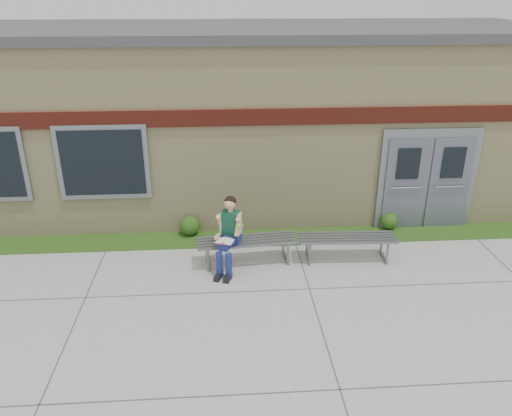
{
  "coord_description": "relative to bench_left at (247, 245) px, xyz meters",
  "views": [
    {
      "loc": [
        -0.5,
        -7.14,
        4.98
      ],
      "look_at": [
        0.11,
        1.7,
        1.12
      ],
      "focal_mm": 35.0,
      "sensor_mm": 36.0,
      "label": 1
    }
  ],
  "objects": [
    {
      "name": "shrub_east",
      "position": [
        3.29,
        1.29,
        -0.18
      ],
      "size": [
        0.38,
        0.38,
        0.38
      ],
      "primitive_type": "sphere",
      "color": "#224512",
      "rests_on": "grass_strip"
    },
    {
      "name": "ground",
      "position": [
        0.08,
        -1.56,
        -0.39
      ],
      "size": [
        80.0,
        80.0,
        0.0
      ],
      "primitive_type": "plane",
      "color": "#9E9E99",
      "rests_on": "ground"
    },
    {
      "name": "bench_right",
      "position": [
        2.0,
        0.0,
        -0.01
      ],
      "size": [
        1.94,
        0.61,
        0.5
      ],
      "rotation": [
        0.0,
        0.0,
        -0.04
      ],
      "color": "slate",
      "rests_on": "ground"
    },
    {
      "name": "grass_strip",
      "position": [
        0.08,
        1.04,
        -0.38
      ],
      "size": [
        16.0,
        0.8,
        0.02
      ],
      "primitive_type": "cube",
      "color": "#224512",
      "rests_on": "ground"
    },
    {
      "name": "bench_left",
      "position": [
        0.0,
        0.0,
        0.0
      ],
      "size": [
        2.0,
        0.72,
        0.51
      ],
      "rotation": [
        0.0,
        0.0,
        0.09
      ],
      "color": "slate",
      "rests_on": "ground"
    },
    {
      "name": "school_building",
      "position": [
        0.08,
        4.43,
        1.71
      ],
      "size": [
        16.2,
        6.22,
        4.2
      ],
      "color": "beige",
      "rests_on": "ground"
    },
    {
      "name": "girl",
      "position": [
        -0.36,
        -0.21,
        0.38
      ],
      "size": [
        0.6,
        0.92,
        1.46
      ],
      "rotation": [
        0.0,
        0.0,
        -0.34
      ],
      "color": "navy",
      "rests_on": "ground"
    },
    {
      "name": "shrub_mid",
      "position": [
        -1.2,
        1.29,
        -0.16
      ],
      "size": [
        0.43,
        0.43,
        0.43
      ],
      "primitive_type": "sphere",
      "color": "#224512",
      "rests_on": "grass_strip"
    }
  ]
}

